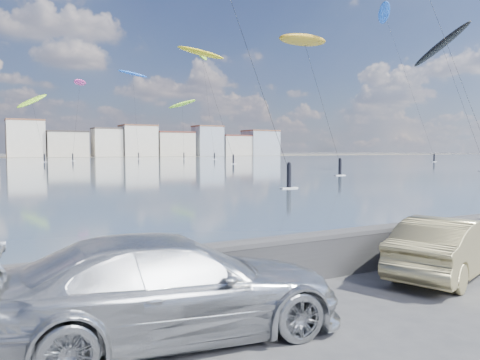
% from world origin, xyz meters
% --- Properties ---
extents(ground, '(700.00, 700.00, 0.00)m').
position_xyz_m(ground, '(0.00, 0.00, 0.00)').
color(ground, '#333335').
rests_on(ground, ground).
extents(bay_water, '(500.00, 177.00, 0.00)m').
position_xyz_m(bay_water, '(0.00, 91.50, 0.01)').
color(bay_water, '#394F63').
rests_on(bay_water, ground).
extents(seawall, '(400.00, 0.36, 1.08)m').
position_xyz_m(seawall, '(0.00, 2.70, 0.58)').
color(seawall, '#28282B').
rests_on(seawall, ground).
extents(car_silver, '(5.69, 2.86, 1.59)m').
position_xyz_m(car_silver, '(-1.78, 1.19, 0.79)').
color(car_silver, silver).
rests_on(car_silver, ground).
extents(car_champagne, '(4.41, 2.77, 1.37)m').
position_xyz_m(car_champagne, '(5.00, 1.39, 0.69)').
color(car_champagne, tan).
rests_on(car_champagne, ground).
extents(kitesurfer_1, '(11.07, 10.17, 17.36)m').
position_xyz_m(kitesurfer_1, '(30.27, 40.59, 15.93)').
color(kitesurfer_1, '#BF8C19').
rests_on(kitesurfer_1, ground).
extents(kitesurfer_2, '(9.97, 9.39, 19.71)m').
position_xyz_m(kitesurfer_2, '(52.58, 133.73, 17.16)').
color(kitesurfer_2, '#8CD826').
rests_on(kitesurfer_2, ground).
extents(kitesurfer_3, '(9.21, 19.71, 39.73)m').
position_xyz_m(kitesurfer_3, '(86.72, 82.16, 37.21)').
color(kitesurfer_3, blue).
rests_on(kitesurfer_3, ground).
extents(kitesurfer_4, '(8.30, 15.37, 17.75)m').
position_xyz_m(kitesurfer_4, '(7.81, 123.58, 14.86)').
color(kitesurfer_4, '#8CD826').
rests_on(kitesurfer_4, ground).
extents(kitesurfer_8, '(3.87, 11.82, 21.09)m').
position_xyz_m(kitesurfer_8, '(54.03, 39.66, 17.69)').
color(kitesurfer_8, black).
rests_on(kitesurfer_8, ground).
extents(kitesurfer_10, '(9.72, 8.18, 28.15)m').
position_xyz_m(kitesurfer_10, '(38.96, 141.46, 26.48)').
color(kitesurfer_10, blue).
rests_on(kitesurfer_10, ground).
extents(kitesurfer_12, '(7.38, 12.66, 21.77)m').
position_xyz_m(kitesurfer_12, '(19.94, 125.86, 20.45)').
color(kitesurfer_12, '#E5338C').
rests_on(kitesurfer_12, ground).
extents(kitesurfer_14, '(5.12, 11.42, 33.71)m').
position_xyz_m(kitesurfer_14, '(55.28, 124.30, 30.58)').
color(kitesurfer_14, '#8CD826').
rests_on(kitesurfer_14, ground).
extents(kitesurfer_15, '(9.65, 12.60, 24.96)m').
position_xyz_m(kitesurfer_15, '(36.43, 84.18, 22.75)').
color(kitesurfer_15, yellow).
rests_on(kitesurfer_15, ground).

